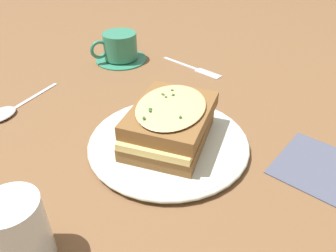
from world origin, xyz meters
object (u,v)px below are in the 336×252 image
(dinner_plate, at_px, (168,142))
(napkin, at_px, (315,165))
(water_glass, at_px, (17,230))
(spoon, at_px, (5,112))
(teacup_with_saucer, at_px, (120,48))
(fork, at_px, (197,69))
(sandwich, at_px, (169,123))

(dinner_plate, height_order, napkin, dinner_plate)
(water_glass, relative_size, spoon, 0.50)
(dinner_plate, height_order, teacup_with_saucer, teacup_with_saucer)
(fork, bearing_deg, dinner_plate, 28.34)
(fork, bearing_deg, teacup_with_saucer, -64.71)
(dinner_plate, relative_size, spoon, 1.47)
(dinner_plate, bearing_deg, fork, 24.89)
(spoon, bearing_deg, teacup_with_saucer, -100.27)
(sandwich, distance_m, teacup_with_saucer, 0.37)
(sandwich, relative_size, fork, 1.11)
(teacup_with_saucer, bearing_deg, spoon, 23.88)
(water_glass, relative_size, fork, 0.52)
(water_glass, height_order, spoon, water_glass)
(teacup_with_saucer, xyz_separation_m, napkin, (-0.10, -0.53, -0.03))
(dinner_plate, distance_m, napkin, 0.24)
(dinner_plate, xyz_separation_m, teacup_with_saucer, (0.20, 0.31, 0.03))
(teacup_with_saucer, relative_size, water_glass, 1.52)
(napkin, bearing_deg, spoon, 113.24)
(dinner_plate, bearing_deg, water_glass, 179.41)
(sandwich, distance_m, water_glass, 0.27)
(fork, xyz_separation_m, napkin, (-0.17, -0.34, 0.00))
(sandwich, xyz_separation_m, teacup_with_saucer, (0.20, 0.32, -0.01))
(sandwich, xyz_separation_m, napkin, (0.10, -0.21, -0.04))
(dinner_plate, bearing_deg, spoon, 111.19)
(teacup_with_saucer, xyz_separation_m, spoon, (-0.32, -0.01, -0.03))
(fork, bearing_deg, napkin, 66.69)
(fork, height_order, napkin, same)
(dinner_plate, bearing_deg, sandwich, -9.70)
(fork, relative_size, napkin, 1.31)
(dinner_plate, xyz_separation_m, water_glass, (-0.26, 0.00, 0.04))
(sandwich, relative_size, napkin, 1.45)
(teacup_with_saucer, bearing_deg, water_glass, 56.61)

